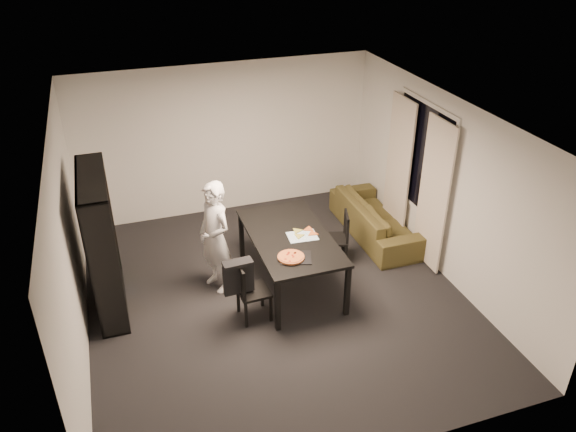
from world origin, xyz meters
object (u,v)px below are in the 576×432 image
object	(u,v)px
chair_left	(248,288)
pepperoni_pizza	(291,257)
bookshelf	(102,243)
person	(215,237)
sofa	(376,218)
dining_table	(290,240)
baking_tray	(296,258)
chair_right	(340,235)

from	to	relation	value
chair_left	pepperoni_pizza	distance (m)	0.68
bookshelf	person	size ratio (longest dim) A/B	1.17
sofa	bookshelf	bearing A→B (deg)	96.59
dining_table	baking_tray	world-z (taller)	baking_tray
chair_left	person	bearing A→B (deg)	12.72
bookshelf	chair_left	distance (m)	1.97
dining_table	baking_tray	bearing A→B (deg)	-101.82
chair_right	baking_tray	size ratio (longest dim) A/B	2.04
person	sofa	world-z (taller)	person
bookshelf	chair_right	bearing A→B (deg)	-1.00
bookshelf	chair_left	size ratio (longest dim) A/B	2.24
chair_left	baking_tray	world-z (taller)	chair_left
dining_table	person	world-z (taller)	person
pepperoni_pizza	sofa	xyz separation A→B (m)	(1.94, 1.39, -0.52)
bookshelf	person	distance (m)	1.46
dining_table	chair_left	bearing A→B (deg)	-144.05
chair_right	sofa	bearing A→B (deg)	138.72
dining_table	sofa	bearing A→B (deg)	25.61
chair_left	chair_right	size ratio (longest dim) A/B	1.04
person	dining_table	bearing A→B (deg)	52.41
chair_left	person	distance (m)	0.90
baking_tray	pepperoni_pizza	world-z (taller)	pepperoni_pizza
dining_table	sofa	world-z (taller)	dining_table
dining_table	chair_right	world-z (taller)	chair_right
bookshelf	dining_table	size ratio (longest dim) A/B	1.00
dining_table	chair_left	distance (m)	0.98
baking_tray	pepperoni_pizza	distance (m)	0.07
chair_right	person	size ratio (longest dim) A/B	0.50
dining_table	chair_right	xyz separation A→B (m)	(0.88, 0.30, -0.26)
sofa	person	bearing A→B (deg)	102.14
bookshelf	pepperoni_pizza	bearing A→B (deg)	-21.69
baking_tray	pepperoni_pizza	size ratio (longest dim) A/B	1.14
person	pepperoni_pizza	size ratio (longest dim) A/B	4.65
chair_right	baking_tray	distance (m)	1.35
bookshelf	sofa	world-z (taller)	bookshelf
baking_tray	sofa	distance (m)	2.39
chair_right	pepperoni_pizza	size ratio (longest dim) A/B	2.33
chair_left	pepperoni_pizza	size ratio (longest dim) A/B	2.42
pepperoni_pizza	baking_tray	bearing A→B (deg)	-4.30
chair_left	chair_right	world-z (taller)	chair_left
pepperoni_pizza	dining_table	bearing A→B (deg)	71.91
chair_right	person	world-z (taller)	person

